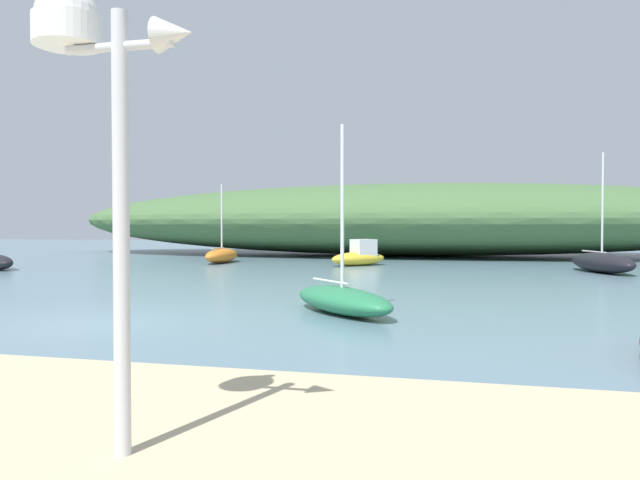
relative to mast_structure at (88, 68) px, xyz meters
The scene contains 7 objects.
ground_plane 8.03m from the mast_structure, 124.02° to the left, with size 120.00×120.00×0.00m, color slate.
distant_hill 34.26m from the mast_structure, 90.98° to the left, with size 45.47×14.04×4.52m, color #476B3D.
mast_structure is the anchor object (origin of this frame).
sailboat_centre_water 23.45m from the mast_structure, 69.62° to the left, with size 2.44×4.53×4.79m.
sailboat_west_reach 8.96m from the mast_structure, 88.74° to the left, with size 3.10×3.24×4.02m.
motorboat_outer_mooring 23.90m from the mast_structure, 94.85° to the left, with size 2.77×2.85×1.24m.
sailboat_by_sandbar 25.91m from the mast_structure, 110.75° to the left, with size 1.32×3.82×3.98m.
Camera 1 is at (6.83, -10.02, 1.88)m, focal length 33.37 mm.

